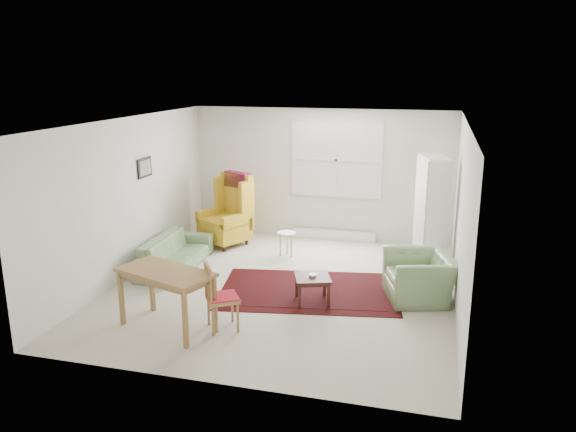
% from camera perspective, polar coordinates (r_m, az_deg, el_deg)
% --- Properties ---
extents(room, '(5.04, 5.54, 2.51)m').
position_cam_1_polar(room, '(8.36, -0.03, 1.21)').
color(room, beige).
rests_on(room, ground).
extents(rug, '(2.85, 2.09, 0.03)m').
position_cam_1_polar(rug, '(8.44, 2.11, -7.55)').
color(rug, black).
rests_on(rug, ground).
extents(sofa, '(0.76, 1.80, 0.72)m').
position_cam_1_polar(sofa, '(9.48, -11.42, -3.09)').
color(sofa, '#6D8B5C').
rests_on(sofa, ground).
extents(armchair, '(1.14, 1.22, 0.78)m').
position_cam_1_polar(armchair, '(8.27, 13.22, -5.61)').
color(armchair, '#6D8B5C').
rests_on(armchair, ground).
extents(wingback_chair, '(1.06, 1.08, 1.35)m').
position_cam_1_polar(wingback_chair, '(10.46, -6.50, 0.60)').
color(wingback_chair, gold).
rests_on(wingback_chair, ground).
extents(coffee_table, '(0.62, 0.62, 0.39)m').
position_cam_1_polar(coffee_table, '(7.99, 2.49, -7.46)').
color(coffee_table, '#3C1712').
rests_on(coffee_table, ground).
extents(stool, '(0.43, 0.43, 0.43)m').
position_cam_1_polar(stool, '(9.92, -0.18, -2.85)').
color(stool, white).
rests_on(stool, ground).
extents(cabinet, '(0.57, 0.81, 1.84)m').
position_cam_1_polar(cabinet, '(9.58, 14.37, 0.42)').
color(cabinet, white).
rests_on(cabinet, ground).
extents(desk, '(1.37, 0.99, 0.78)m').
position_cam_1_polar(desk, '(7.32, -12.18, -8.31)').
color(desk, olive).
rests_on(desk, ground).
extents(desk_chair, '(0.53, 0.53, 0.88)m').
position_cam_1_polar(desk_chair, '(7.17, -6.68, -8.12)').
color(desk_chair, olive).
rests_on(desk_chair, ground).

